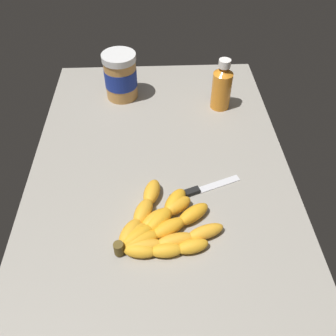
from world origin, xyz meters
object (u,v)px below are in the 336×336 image
Objects in this scene: banana_bunch at (160,226)px; butter_knife at (199,190)px; peanut_butter_jar at (121,76)px; honey_bottle at (222,86)px.

banana_bunch reaches higher than butter_knife.
banana_bunch is 1.66× the size of peanut_butter_jar.
banana_bunch is 1.34× the size of butter_knife.
honey_bottle is 0.88× the size of butter_knife.
honey_bottle reaches higher than peanut_butter_jar.
peanut_butter_jar is at bearing -168.67° from banana_bunch.
peanut_butter_jar is at bearing -103.00° from honey_bottle.
banana_bunch is 50.67cm from peanut_butter_jar.
butter_knife is (39.06, 19.30, -6.34)cm from peanut_butter_jar.
banana_bunch is 14.04cm from butter_knife.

